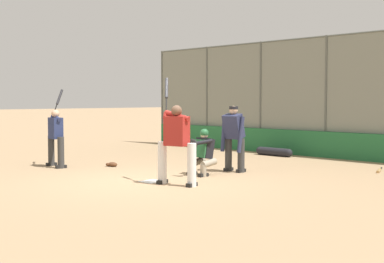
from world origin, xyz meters
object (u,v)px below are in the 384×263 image
(catcher_behind_plate, at_px, (202,151))
(spare_bat_by_padding, at_px, (379,170))
(umpire_home, at_px, (234,137))
(equipment_bag_dugout_side, at_px, (274,152))
(batter_at_plate, at_px, (176,142))
(batter_on_deck, at_px, (56,136))
(fielding_glove_on_dirt, at_px, (112,164))

(catcher_behind_plate, xyz_separation_m, spare_bat_by_padding, (-2.63, -3.52, -0.53))
(umpire_home, height_order, equipment_bag_dugout_side, umpire_home)
(equipment_bag_dugout_side, bearing_deg, batter_at_plate, 108.40)
(batter_on_deck, xyz_separation_m, fielding_glove_on_dirt, (-0.97, -1.09, -0.76))
(fielding_glove_on_dirt, bearing_deg, batter_at_plate, 165.68)
(catcher_behind_plate, height_order, spare_bat_by_padding, catcher_behind_plate)
(umpire_home, xyz_separation_m, spare_bat_by_padding, (-2.50, -2.54, -0.83))
(batter_at_plate, bearing_deg, catcher_behind_plate, -78.59)
(batter_at_plate, xyz_separation_m, catcher_behind_plate, (0.61, -1.39, -0.34))
(batter_at_plate, relative_size, catcher_behind_plate, 2.06)
(batter_on_deck, bearing_deg, catcher_behind_plate, -147.95)
(catcher_behind_plate, relative_size, umpire_home, 0.67)
(batter_at_plate, xyz_separation_m, batter_on_deck, (4.39, 0.21, -0.09))
(batter_at_plate, xyz_separation_m, equipment_bag_dugout_side, (2.02, -6.07, -0.77))
(spare_bat_by_padding, distance_m, equipment_bag_dugout_side, 4.20)
(spare_bat_by_padding, distance_m, fielding_glove_on_dirt, 6.77)
(catcher_behind_plate, bearing_deg, batter_at_plate, 114.24)
(catcher_behind_plate, distance_m, umpire_home, 1.03)
(batter_at_plate, distance_m, spare_bat_by_padding, 5.38)
(batter_on_deck, distance_m, spare_bat_by_padding, 8.24)
(batter_on_deck, bearing_deg, umpire_home, -137.43)
(umpire_home, relative_size, batter_on_deck, 0.79)
(batter_at_plate, distance_m, batter_on_deck, 4.40)
(fielding_glove_on_dirt, bearing_deg, umpire_home, -153.07)
(batter_at_plate, relative_size, umpire_home, 1.39)
(batter_at_plate, height_order, fielding_glove_on_dirt, batter_at_plate)
(catcher_behind_plate, height_order, fielding_glove_on_dirt, catcher_behind_plate)
(batter_on_deck, xyz_separation_m, equipment_bag_dugout_side, (-2.37, -6.29, -0.69))
(batter_at_plate, bearing_deg, batter_on_deck, -9.65)
(umpire_home, bearing_deg, fielding_glove_on_dirt, 21.60)
(batter_at_plate, height_order, catcher_behind_plate, batter_at_plate)
(spare_bat_by_padding, bearing_deg, catcher_behind_plate, -56.22)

